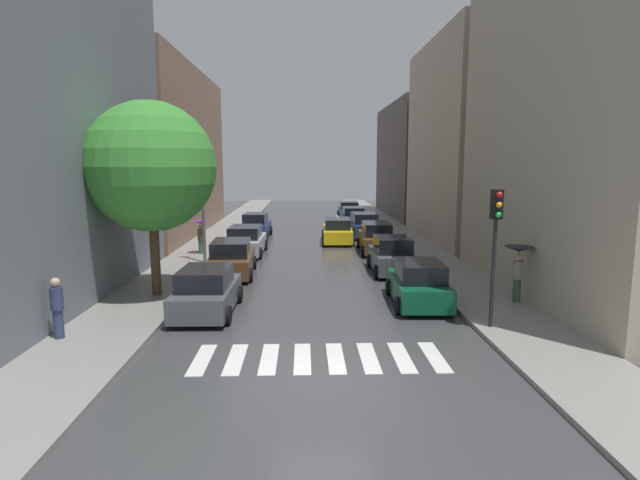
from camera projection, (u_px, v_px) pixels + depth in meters
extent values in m
cube|color=#3B3B3E|center=(310.00, 238.00, 35.90)|extent=(28.00, 72.00, 0.04)
cube|color=gray|center=(218.00, 237.00, 35.68)|extent=(3.00, 72.00, 0.15)
cube|color=gray|center=(400.00, 236.00, 36.08)|extent=(3.00, 72.00, 0.15)
cube|color=silver|center=(202.00, 359.00, 13.50)|extent=(0.45, 2.20, 0.01)
cube|color=silver|center=(236.00, 359.00, 13.53)|extent=(0.45, 2.20, 0.01)
cube|color=silver|center=(269.00, 359.00, 13.55)|extent=(0.45, 2.20, 0.01)
cube|color=silver|center=(302.00, 358.00, 13.58)|extent=(0.45, 2.20, 0.01)
cube|color=silver|center=(336.00, 358.00, 13.61)|extent=(0.45, 2.20, 0.01)
cube|color=silver|center=(369.00, 357.00, 13.64)|extent=(0.45, 2.20, 0.01)
cube|color=silver|center=(402.00, 357.00, 13.67)|extent=(0.45, 2.20, 0.01)
cube|color=silver|center=(434.00, 357.00, 13.69)|extent=(0.45, 2.20, 0.01)
cube|color=#8C6B56|center=(160.00, 153.00, 36.97)|extent=(6.00, 19.94, 12.03)
cube|color=#B2A38C|center=(610.00, 16.00, 18.64)|extent=(6.00, 14.10, 21.32)
cube|color=#B2A38C|center=(473.00, 142.00, 33.84)|extent=(6.00, 13.57, 13.31)
cube|color=#564C47|center=(419.00, 161.00, 49.76)|extent=(6.00, 16.82, 10.98)
cube|color=#474C51|center=(207.00, 297.00, 17.66)|extent=(1.91, 4.12, 0.81)
cube|color=black|center=(205.00, 278.00, 17.34)|extent=(1.66, 2.27, 0.66)
cylinder|color=black|center=(190.00, 294.00, 19.02)|extent=(0.23, 0.64, 0.64)
cylinder|color=black|center=(239.00, 294.00, 19.04)|extent=(0.23, 0.64, 0.64)
cylinder|color=black|center=(170.00, 316.00, 16.35)|extent=(0.23, 0.64, 0.64)
cylinder|color=black|center=(227.00, 315.00, 16.38)|extent=(0.23, 0.64, 0.64)
cube|color=brown|center=(232.00, 263.00, 23.66)|extent=(2.06, 4.44, 0.83)
cube|color=black|center=(231.00, 248.00, 23.33)|extent=(1.76, 2.47, 0.68)
cylinder|color=black|center=(216.00, 263.00, 25.06)|extent=(0.24, 0.65, 0.64)
cylinder|color=black|center=(254.00, 262.00, 25.19)|extent=(0.24, 0.65, 0.64)
cylinder|color=black|center=(207.00, 276.00, 22.22)|extent=(0.24, 0.65, 0.64)
cylinder|color=black|center=(250.00, 275.00, 22.35)|extent=(0.24, 0.65, 0.64)
cube|color=#B2B7BF|center=(246.00, 244.00, 29.19)|extent=(2.05, 4.53, 0.82)
cube|color=black|center=(245.00, 232.00, 28.85)|extent=(1.77, 2.51, 0.67)
cylinder|color=black|center=(234.00, 245.00, 30.68)|extent=(0.24, 0.65, 0.64)
cylinder|color=black|center=(265.00, 245.00, 30.70)|extent=(0.24, 0.65, 0.64)
cylinder|color=black|center=(225.00, 253.00, 27.76)|extent=(0.24, 0.65, 0.64)
cylinder|color=black|center=(260.00, 253.00, 27.77)|extent=(0.24, 0.65, 0.64)
cube|color=navy|center=(256.00, 229.00, 35.86)|extent=(1.94, 4.14, 0.87)
cube|color=black|center=(255.00, 218.00, 35.54)|extent=(1.65, 2.30, 0.71)
cylinder|color=black|center=(247.00, 231.00, 37.24)|extent=(0.25, 0.65, 0.64)
cylinder|color=black|center=(271.00, 231.00, 37.21)|extent=(0.25, 0.65, 0.64)
cylinder|color=black|center=(241.00, 236.00, 34.59)|extent=(0.25, 0.65, 0.64)
cylinder|color=black|center=(266.00, 236.00, 34.57)|extent=(0.25, 0.65, 0.64)
cube|color=#0C4C2D|center=(418.00, 289.00, 18.79)|extent=(1.99, 4.14, 0.81)
cube|color=black|center=(420.00, 271.00, 18.48)|extent=(1.70, 2.30, 0.66)
cylinder|color=black|center=(389.00, 287.00, 20.16)|extent=(0.25, 0.65, 0.64)
cylinder|color=black|center=(435.00, 287.00, 20.15)|extent=(0.25, 0.65, 0.64)
cylinder|color=black|center=(399.00, 306.00, 17.51)|extent=(0.25, 0.65, 0.64)
cylinder|color=black|center=(451.00, 306.00, 17.49)|extent=(0.25, 0.65, 0.64)
cube|color=#474C51|center=(392.00, 260.00, 24.29)|extent=(1.82, 4.02, 0.87)
cube|color=black|center=(393.00, 244.00, 23.97)|extent=(1.60, 2.21, 0.71)
cylinder|color=black|center=(369.00, 261.00, 25.61)|extent=(0.22, 0.64, 0.64)
cylinder|color=black|center=(405.00, 261.00, 25.66)|extent=(0.22, 0.64, 0.64)
cylinder|color=black|center=(377.00, 272.00, 23.00)|extent=(0.22, 0.64, 0.64)
cylinder|color=black|center=(416.00, 272.00, 23.05)|extent=(0.22, 0.64, 0.64)
cube|color=brown|center=(376.00, 242.00, 29.87)|extent=(1.87, 4.64, 0.89)
cube|color=black|center=(377.00, 229.00, 29.52)|extent=(1.61, 2.57, 0.73)
cylinder|color=black|center=(359.00, 243.00, 31.41)|extent=(0.24, 0.65, 0.64)
cylinder|color=black|center=(387.00, 243.00, 31.42)|extent=(0.24, 0.65, 0.64)
cylinder|color=black|center=(363.00, 251.00, 28.41)|extent=(0.24, 0.65, 0.64)
cylinder|color=black|center=(394.00, 251.00, 28.42)|extent=(0.24, 0.65, 0.64)
cube|color=navy|center=(364.00, 228.00, 36.21)|extent=(2.05, 4.41, 0.86)
cube|color=black|center=(364.00, 218.00, 35.88)|extent=(1.75, 2.45, 0.70)
cylinder|color=black|center=(348.00, 230.00, 37.60)|extent=(0.25, 0.65, 0.64)
cylinder|color=black|center=(373.00, 230.00, 37.73)|extent=(0.25, 0.65, 0.64)
cylinder|color=black|center=(353.00, 235.00, 34.77)|extent=(0.25, 0.65, 0.64)
cylinder|color=black|center=(380.00, 235.00, 34.90)|extent=(0.25, 0.65, 0.64)
cube|color=navy|center=(353.00, 219.00, 42.38)|extent=(1.85, 4.43, 0.80)
cube|color=black|center=(353.00, 211.00, 42.05)|extent=(1.63, 2.44, 0.65)
cylinder|color=black|center=(341.00, 220.00, 43.83)|extent=(0.22, 0.64, 0.64)
cylinder|color=black|center=(362.00, 220.00, 43.89)|extent=(0.22, 0.64, 0.64)
cylinder|color=black|center=(343.00, 224.00, 40.95)|extent=(0.22, 0.64, 0.64)
cylinder|color=black|center=(366.00, 224.00, 41.00)|extent=(0.22, 0.64, 0.64)
cube|color=#0C4C2D|center=(349.00, 213.00, 48.31)|extent=(1.94, 4.59, 0.81)
cube|color=black|center=(349.00, 205.00, 47.98)|extent=(1.68, 2.54, 0.66)
cylinder|color=black|center=(338.00, 214.00, 49.83)|extent=(0.23, 0.64, 0.64)
cylinder|color=black|center=(357.00, 214.00, 49.85)|extent=(0.23, 0.64, 0.64)
cylinder|color=black|center=(340.00, 217.00, 46.86)|extent=(0.23, 0.64, 0.64)
cylinder|color=black|center=(360.00, 217.00, 46.88)|extent=(0.23, 0.64, 0.64)
cube|color=yellow|center=(337.00, 234.00, 33.63)|extent=(2.00, 4.65, 0.80)
cube|color=black|center=(338.00, 223.00, 33.30)|extent=(1.71, 2.58, 0.65)
cube|color=#F2EDCC|center=(338.00, 217.00, 33.24)|extent=(0.21, 0.37, 0.18)
cylinder|color=black|center=(323.00, 234.00, 35.17)|extent=(0.24, 0.65, 0.64)
cylinder|color=black|center=(350.00, 234.00, 35.17)|extent=(0.24, 0.65, 0.64)
cylinder|color=black|center=(324.00, 241.00, 32.17)|extent=(0.24, 0.65, 0.64)
cylinder|color=black|center=(353.00, 241.00, 32.17)|extent=(0.24, 0.65, 0.64)
cylinder|color=#38513D|center=(201.00, 247.00, 28.60)|extent=(0.28, 0.28, 0.77)
cylinder|color=brown|center=(201.00, 235.00, 28.49)|extent=(0.36, 0.36, 0.61)
sphere|color=tan|center=(200.00, 227.00, 28.43)|extent=(0.24, 0.24, 0.24)
cone|color=#8C1E8C|center=(200.00, 222.00, 28.39)|extent=(0.99, 0.99, 0.20)
cylinder|color=#333338|center=(200.00, 229.00, 28.44)|extent=(0.02, 0.02, 0.71)
cylinder|color=#38513D|center=(517.00, 290.00, 18.59)|extent=(0.28, 0.28, 0.86)
cylinder|color=gray|center=(518.00, 270.00, 18.48)|extent=(0.36, 0.36, 0.68)
sphere|color=tan|center=(519.00, 257.00, 18.41)|extent=(0.27, 0.27, 0.27)
cone|color=black|center=(519.00, 249.00, 18.36)|extent=(1.07, 1.07, 0.20)
cylinder|color=#333338|center=(518.00, 260.00, 18.42)|extent=(0.02, 0.02, 0.77)
cylinder|color=navy|center=(59.00, 324.00, 14.69)|extent=(0.28, 0.28, 0.86)
cylinder|color=navy|center=(57.00, 298.00, 14.57)|extent=(0.36, 0.36, 0.68)
sphere|color=tan|center=(55.00, 282.00, 14.50)|extent=(0.27, 0.27, 0.27)
cylinder|color=#513823|center=(155.00, 258.00, 19.44)|extent=(0.36, 0.36, 2.87)
sphere|color=#398931|center=(151.00, 167.00, 18.92)|extent=(4.92, 4.92, 4.92)
cylinder|color=black|center=(493.00, 274.00, 15.53)|extent=(0.12, 0.12, 3.40)
cube|color=black|center=(497.00, 204.00, 15.21)|extent=(0.30, 0.30, 0.90)
sphere|color=red|center=(500.00, 195.00, 14.98)|extent=(0.18, 0.18, 0.18)
sphere|color=#F2A519|center=(499.00, 205.00, 15.03)|extent=(0.18, 0.18, 0.18)
sphere|color=green|center=(498.00, 215.00, 15.07)|extent=(0.18, 0.18, 0.18)
cylinder|color=#595B60|center=(203.00, 201.00, 25.59)|extent=(0.16, 0.16, 6.34)
ellipsoid|color=beige|center=(201.00, 135.00, 25.09)|extent=(0.60, 0.28, 0.24)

